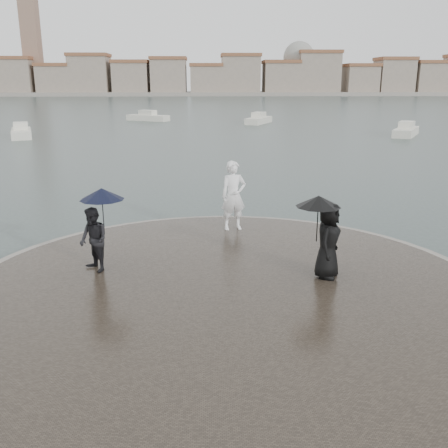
{
  "coord_description": "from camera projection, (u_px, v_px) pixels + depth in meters",
  "views": [
    {
      "loc": [
        -0.43,
        -6.95,
        4.84
      ],
      "look_at": [
        0.0,
        4.8,
        1.45
      ],
      "focal_mm": 40.0,
      "sensor_mm": 36.0,
      "label": 1
    }
  ],
  "objects": [
    {
      "name": "statue",
      "position": [
        234.0,
        196.0,
        15.33
      ],
      "size": [
        0.88,
        0.68,
        2.14
      ],
      "primitive_type": "imported",
      "rotation": [
        0.0,
        0.0,
        0.23
      ],
      "color": "white",
      "rests_on": "quay_tip"
    },
    {
      "name": "boats",
      "position": [
        208.0,
        125.0,
        52.19
      ],
      "size": [
        38.06,
        23.25,
        1.5
      ],
      "color": "silver",
      "rests_on": "ground"
    },
    {
      "name": "quay_tip",
      "position": [
        226.0,
        293.0,
        11.34
      ],
      "size": [
        11.9,
        11.9,
        0.36
      ],
      "primitive_type": "cylinder",
      "color": "#2D261E",
      "rests_on": "ground"
    },
    {
      "name": "visitor_right",
      "position": [
        326.0,
        231.0,
        11.54
      ],
      "size": [
        1.23,
        1.15,
        1.95
      ],
      "color": "black",
      "rests_on": "quay_tip"
    },
    {
      "name": "ground",
      "position": [
        235.0,
        393.0,
        8.03
      ],
      "size": [
        400.0,
        400.0,
        0.0
      ],
      "primitive_type": "plane",
      "color": "#2B3835",
      "rests_on": "ground"
    },
    {
      "name": "visitor_left",
      "position": [
        96.0,
        226.0,
        11.92
      ],
      "size": [
        1.26,
        1.12,
        2.04
      ],
      "color": "black",
      "rests_on": "quay_tip"
    },
    {
      "name": "far_skyline",
      "position": [
        187.0,
        78.0,
        160.55
      ],
      "size": [
        260.0,
        20.0,
        37.0
      ],
      "color": "gray",
      "rests_on": "ground"
    },
    {
      "name": "kerb_ring",
      "position": [
        226.0,
        294.0,
        11.34
      ],
      "size": [
        12.5,
        12.5,
        0.32
      ],
      "primitive_type": "cylinder",
      "color": "gray",
      "rests_on": "ground"
    }
  ]
}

